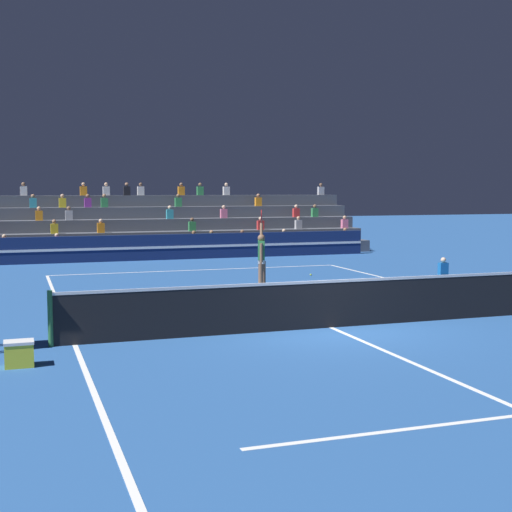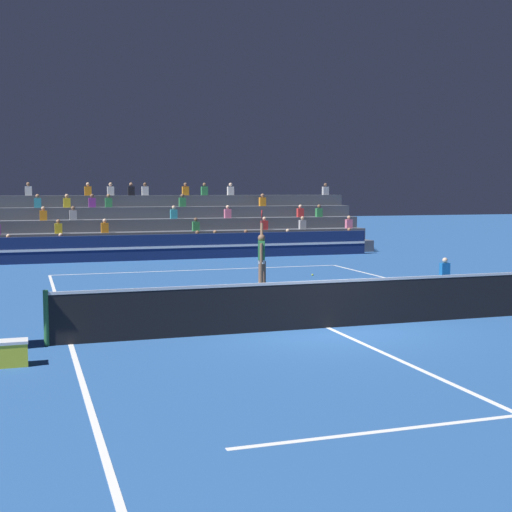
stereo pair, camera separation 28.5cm
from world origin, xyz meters
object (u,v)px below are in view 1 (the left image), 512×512
object	(u,v)px
tennis_player	(261,258)
tennis_ball	(311,275)
equipment_cooler	(19,354)
ball_kid_courtside	(443,273)

from	to	relation	value
tennis_player	tennis_ball	size ratio (longest dim) A/B	36.36
tennis_player	equipment_cooler	distance (m)	10.07
ball_kid_courtside	tennis_ball	size ratio (longest dim) A/B	12.43
tennis_player	tennis_ball	distance (m)	4.37
tennis_player	tennis_ball	xyz separation A→B (m)	(2.93, 3.10, -0.95)
tennis_player	equipment_cooler	world-z (taller)	tennis_player
tennis_ball	ball_kid_courtside	bearing A→B (deg)	-44.86
equipment_cooler	ball_kid_courtside	bearing A→B (deg)	28.35
ball_kid_courtside	tennis_ball	world-z (taller)	ball_kid_courtside
tennis_ball	equipment_cooler	distance (m)	14.31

